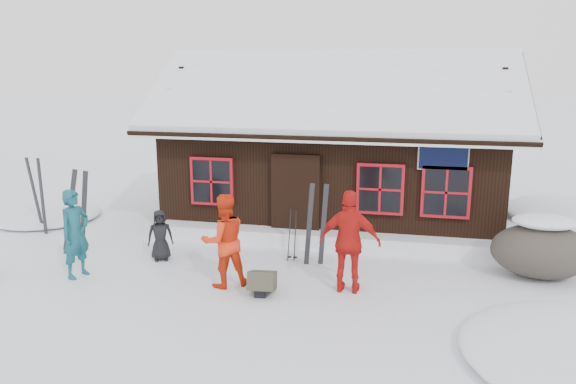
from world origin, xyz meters
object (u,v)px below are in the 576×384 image
(skier_orange_right, at_px, (350,242))
(backpack_olive, at_px, (262,285))
(boulder, at_px, (542,249))
(ski_poles, at_px, (292,236))
(ski_pair_left, at_px, (77,211))
(skier_teal, at_px, (75,234))
(skier_crouched, at_px, (160,235))
(skier_orange_left, at_px, (224,241))

(skier_orange_right, xyz_separation_m, backpack_olive, (-1.51, -0.43, -0.78))
(boulder, relative_size, ski_poles, 1.64)
(ski_pair_left, relative_size, backpack_olive, 3.04)
(skier_teal, xyz_separation_m, backpack_olive, (3.72, -0.06, -0.70))
(skier_teal, xyz_separation_m, skier_orange_right, (5.22, 0.38, 0.08))
(boulder, bearing_deg, skier_teal, -167.82)
(skier_orange_right, distance_m, ski_poles, 1.95)
(boulder, bearing_deg, backpack_olive, -158.90)
(skier_teal, relative_size, ski_pair_left, 0.93)
(skier_teal, relative_size, skier_crouched, 1.60)
(skier_crouched, bearing_deg, skier_orange_left, -57.59)
(skier_orange_right, height_order, skier_crouched, skier_orange_right)
(skier_orange_left, relative_size, backpack_olive, 2.87)
(skier_crouched, bearing_deg, skier_teal, -161.22)
(skier_orange_right, height_order, ski_pair_left, skier_orange_right)
(skier_teal, height_order, ski_poles, skier_teal)
(ski_pair_left, xyz_separation_m, ski_poles, (4.78, 0.28, -0.35))
(ski_pair_left, bearing_deg, boulder, -4.20)
(skier_orange_right, relative_size, ski_pair_left, 1.01)
(backpack_olive, bearing_deg, ski_pair_left, 155.85)
(skier_orange_right, bearing_deg, ski_pair_left, -9.04)
(boulder, bearing_deg, skier_crouched, -174.83)
(skier_teal, distance_m, backpack_olive, 3.78)
(boulder, distance_m, ski_poles, 4.89)
(skier_orange_left, bearing_deg, ski_poles, -156.31)
(boulder, bearing_deg, skier_orange_left, -163.48)
(ski_pair_left, height_order, ski_poles, ski_pair_left)
(skier_orange_right, distance_m, boulder, 3.88)
(boulder, distance_m, ski_pair_left, 9.68)
(skier_teal, bearing_deg, skier_orange_right, -69.63)
(skier_crouched, distance_m, ski_poles, 2.76)
(skier_orange_right, height_order, backpack_olive, skier_orange_right)
(ski_pair_left, distance_m, backpack_olive, 4.90)
(skier_orange_right, distance_m, ski_pair_left, 6.21)
(skier_orange_left, bearing_deg, skier_crouched, -65.73)
(ski_poles, distance_m, backpack_olive, 1.84)
(skier_crouched, relative_size, ski_pair_left, 0.58)
(boulder, bearing_deg, ski_poles, -178.13)
(ski_pair_left, bearing_deg, ski_poles, -3.46)
(skier_crouched, bearing_deg, ski_pair_left, 146.19)
(boulder, xyz_separation_m, backpack_olive, (-5.06, -1.95, -0.39))
(skier_crouched, xyz_separation_m, ski_poles, (2.71, 0.53, -0.00))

